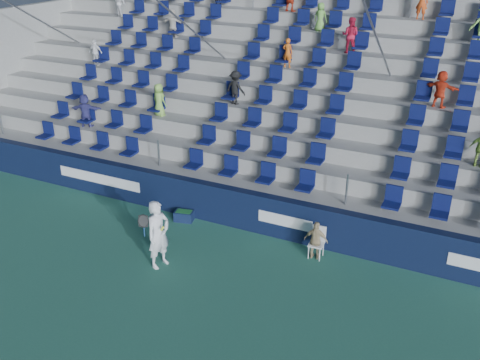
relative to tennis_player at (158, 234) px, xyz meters
The scene contains 7 objects.
ground 1.41m from the tennis_player, 23.88° to the right, with size 70.00×70.00×0.00m, color #2D6A55.
sponsor_wall 2.91m from the tennis_player, 70.22° to the left, with size 24.00×0.32×1.20m.
grandstand 7.96m from the tennis_player, 82.91° to the left, with size 24.00×8.17×6.63m.
tennis_player is the anchor object (origin of this frame).
line_judge_chair 4.20m from the tennis_player, 31.93° to the left, with size 0.40×0.41×0.87m.
line_judge 4.12m from the tennis_player, 30.26° to the left, with size 0.64×0.27×1.09m, color tan.
ball_bin 2.53m from the tennis_player, 106.15° to the left, with size 0.63×0.48×0.32m.
Camera 1 is at (5.98, -9.27, 7.94)m, focal length 40.00 mm.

